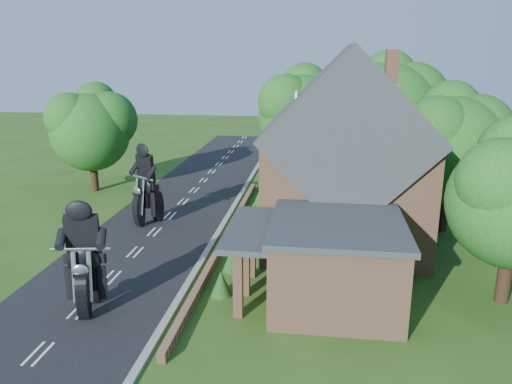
# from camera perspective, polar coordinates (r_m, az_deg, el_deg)

# --- Properties ---
(ground) EXTENTS (120.00, 120.00, 0.00)m
(ground) POSITION_cam_1_polar(r_m,az_deg,el_deg) (23.85, -16.23, -9.38)
(ground) COLOR #264A15
(ground) RESTS_ON ground
(road) EXTENTS (7.00, 80.00, 0.02)m
(road) POSITION_cam_1_polar(r_m,az_deg,el_deg) (23.85, -16.23, -9.36)
(road) COLOR black
(road) RESTS_ON ground
(kerb) EXTENTS (0.30, 80.00, 0.12)m
(kerb) POSITION_cam_1_polar(r_m,az_deg,el_deg) (22.66, -7.63, -10.07)
(kerb) COLOR gray
(kerb) RESTS_ON ground
(garden_wall) EXTENTS (0.30, 22.00, 0.40)m
(garden_wall) POSITION_cam_1_polar(r_m,az_deg,el_deg) (26.93, -3.53, -5.35)
(garden_wall) COLOR #96694C
(garden_wall) RESTS_ON ground
(house) EXTENTS (9.54, 8.64, 10.24)m
(house) POSITION_cam_1_polar(r_m,az_deg,el_deg) (26.26, 10.15, 3.32)
(house) COLOR #96694C
(house) RESTS_ON ground
(annex) EXTENTS (7.05, 5.94, 3.44)m
(annex) POSITION_cam_1_polar(r_m,az_deg,el_deg) (20.51, 8.76, -7.72)
(annex) COLOR #96694C
(annex) RESTS_ON ground
(tree_house_right) EXTENTS (6.51, 6.00, 8.40)m
(tree_house_right) POSITION_cam_1_polar(r_m,az_deg,el_deg) (29.58, 22.08, 5.46)
(tree_house_right) COLOR black
(tree_house_right) RESTS_ON ground
(tree_behind_house) EXTENTS (7.81, 7.20, 10.08)m
(tree_behind_house) POSITION_cam_1_polar(r_m,az_deg,el_deg) (36.31, 15.58, 9.38)
(tree_behind_house) COLOR black
(tree_behind_house) RESTS_ON ground
(tree_behind_left) EXTENTS (6.94, 6.40, 9.16)m
(tree_behind_left) POSITION_cam_1_polar(r_m,az_deg,el_deg) (37.02, 5.95, 9.20)
(tree_behind_left) COLOR black
(tree_behind_left) RESTS_ON ground
(tree_far_road) EXTENTS (6.08, 5.60, 7.84)m
(tree_far_road) POSITION_cam_1_polar(r_m,az_deg,el_deg) (37.75, -17.89, 7.29)
(tree_far_road) COLOR black
(tree_far_road) RESTS_ON ground
(shrub_a) EXTENTS (0.90, 0.90, 1.10)m
(shrub_a) POSITION_cam_1_polar(r_m,az_deg,el_deg) (21.21, -4.01, -10.37)
(shrub_a) COLOR #153D13
(shrub_a) RESTS_ON ground
(shrub_b) EXTENTS (0.90, 0.90, 1.10)m
(shrub_b) POSITION_cam_1_polar(r_m,az_deg,el_deg) (23.44, -2.78, -7.72)
(shrub_b) COLOR #153D13
(shrub_b) RESTS_ON ground
(shrub_c) EXTENTS (0.90, 0.90, 1.10)m
(shrub_c) POSITION_cam_1_polar(r_m,az_deg,el_deg) (25.72, -1.78, -5.53)
(shrub_c) COLOR #153D13
(shrub_c) RESTS_ON ground
(shrub_d) EXTENTS (0.90, 0.90, 1.10)m
(shrub_d) POSITION_cam_1_polar(r_m,az_deg,el_deg) (30.38, -0.24, -2.15)
(shrub_d) COLOR #153D13
(shrub_d) RESTS_ON ground
(shrub_e) EXTENTS (0.90, 0.90, 1.10)m
(shrub_e) POSITION_cam_1_polar(r_m,az_deg,el_deg) (32.75, 0.35, -0.83)
(shrub_e) COLOR #153D13
(shrub_e) RESTS_ON ground
(shrub_f) EXTENTS (0.90, 0.90, 1.10)m
(shrub_f) POSITION_cam_1_polar(r_m,az_deg,el_deg) (35.13, 0.87, 0.32)
(shrub_f) COLOR #153D13
(shrub_f) RESTS_ON ground
(motorcycle_lead) EXTENTS (0.63, 1.53, 1.38)m
(motorcycle_lead) POSITION_cam_1_polar(r_m,az_deg,el_deg) (20.92, -18.58, -11.16)
(motorcycle_lead) COLOR black
(motorcycle_lead) RESTS_ON ground
(motorcycle_follow) EXTENTS (1.17, 1.54, 1.46)m
(motorcycle_follow) POSITION_cam_1_polar(r_m,az_deg,el_deg) (30.19, -12.19, -2.28)
(motorcycle_follow) COLOR black
(motorcycle_follow) RESTS_ON ground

